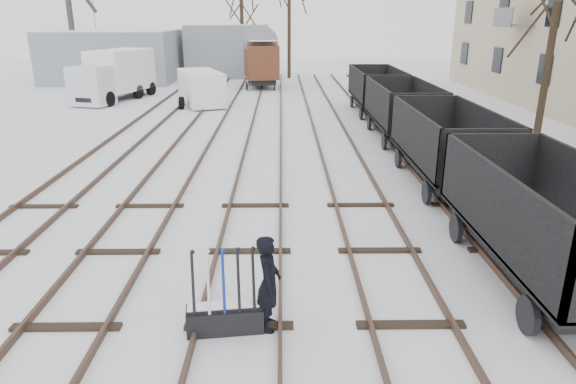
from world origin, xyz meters
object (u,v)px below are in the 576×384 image
worker (269,283)px  box_van_wagon (261,60)px  freight_wagon_a (543,238)px  ground_frame (225,316)px  crane (76,53)px  lorry (115,75)px  panel_van (201,87)px

worker → box_van_wagon: bearing=5.1°
box_van_wagon → freight_wagon_a: bearing=-85.5°
ground_frame → crane: size_ratio=0.16×
worker → ground_frame: bearing=100.3°
box_van_wagon → lorry: bearing=-154.3°
box_van_wagon → lorry: 10.93m
box_van_wagon → panel_van: bearing=-120.4°
panel_van → ground_frame: bearing=-101.0°
box_van_wagon → worker: bearing=-95.8°
worker → freight_wagon_a: bearing=-70.4°
worker → box_van_wagon: size_ratio=0.35×
panel_van → crane: size_ratio=0.56×
ground_frame → worker: bearing=0.7°
crane → panel_van: bearing=-36.0°
ground_frame → crane: 37.58m
ground_frame → box_van_wagon: box_van_wagon is taller
ground_frame → box_van_wagon: 31.88m
box_van_wagon → lorry: (-9.07, -6.09, -0.43)m
freight_wagon_a → lorry: bearing=123.5°
box_van_wagon → crane: 14.85m
lorry → crane: (-5.57, 8.57, 0.79)m
worker → freight_wagon_a: (5.47, 1.66, 0.06)m
box_van_wagon → crane: bearing=162.2°
ground_frame → box_van_wagon: size_ratio=0.31×
box_van_wagon → crane: crane is taller
freight_wagon_a → panel_van: bearing=114.7°
worker → freight_wagon_a: freight_wagon_a is taller
lorry → panel_van: 6.12m
panel_van → crane: 15.56m
lorry → panel_van: size_ratio=1.42×
ground_frame → box_van_wagon: (-0.55, 31.83, 1.75)m
worker → panel_van: bearing=13.8°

